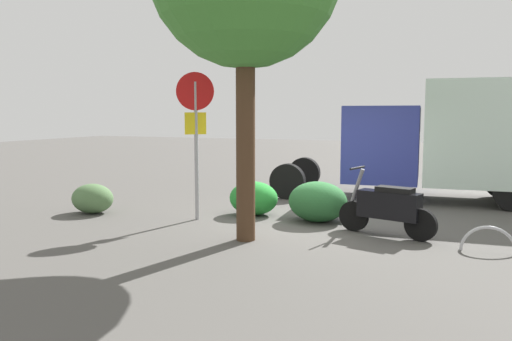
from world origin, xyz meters
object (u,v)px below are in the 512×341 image
at_px(motorcycle, 388,207).
at_px(bike_rack_hoop, 488,252).
at_px(box_truck_near, 486,136).
at_px(stop_sign, 196,122).

height_order(motorcycle, bike_rack_hoop, motorcycle).
height_order(box_truck_near, stop_sign, stop_sign).
distance_m(box_truck_near, stop_sign, 7.04).
height_order(stop_sign, bike_rack_hoop, stop_sign).
distance_m(motorcycle, bike_rack_hoop, 1.76).
bearing_deg(stop_sign, motorcycle, -179.26).
relative_size(motorcycle, bike_rack_hoop, 2.09).
relative_size(box_truck_near, stop_sign, 2.86).
distance_m(motorcycle, stop_sign, 4.09).
bearing_deg(motorcycle, stop_sign, 15.77).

